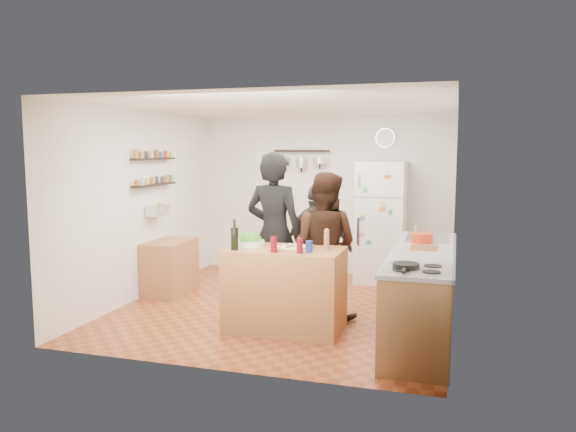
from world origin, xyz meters
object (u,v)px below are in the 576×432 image
(side_table, at_px, (170,267))
(wine_bottle, at_px, (235,239))
(person_back, at_px, (318,246))
(person_center, at_px, (324,246))
(fridge, at_px, (381,222))
(wall_clock, at_px, (385,138))
(prep_island, at_px, (285,290))
(salad_bowl, at_px, (250,243))
(salt_canister, at_px, (309,246))
(person_left, at_px, (274,234))
(red_bowl, at_px, (422,238))
(skillet, at_px, (406,266))
(pepper_mill, at_px, (327,242))
(counter_run, at_px, (422,293))

(side_table, bearing_deg, wine_bottle, -40.76)
(wine_bottle, height_order, person_back, person_back)
(person_center, bearing_deg, fridge, -90.61)
(person_center, xyz_separation_m, fridge, (0.40, 2.01, 0.04))
(wall_clock, distance_m, side_table, 3.72)
(wine_bottle, bearing_deg, prep_island, 23.75)
(salad_bowl, distance_m, person_center, 0.89)
(salt_canister, bearing_deg, wine_bottle, -172.87)
(salad_bowl, distance_m, person_back, 1.09)
(person_back, bearing_deg, person_left, 62.98)
(prep_island, xyz_separation_m, red_bowl, (1.40, 0.79, 0.52))
(person_left, height_order, person_back, person_left)
(person_left, height_order, skillet, person_left)
(skillet, bearing_deg, fridge, 101.25)
(salt_canister, xyz_separation_m, wall_clock, (0.40, 3.04, 1.18))
(person_left, bearing_deg, person_center, -164.82)
(pepper_mill, height_order, side_table, pepper_mill)
(pepper_mill, height_order, skillet, pepper_mill)
(salt_canister, height_order, skillet, salt_canister)
(wall_clock, bearing_deg, person_left, -112.22)
(counter_run, bearing_deg, wall_clock, 105.92)
(pepper_mill, xyz_separation_m, wall_clock, (0.25, 2.87, 1.15))
(person_center, bearing_deg, pepper_mill, 116.97)
(person_center, bearing_deg, person_left, 17.77)
(counter_run, bearing_deg, fridge, 108.06)
(salt_canister, xyz_separation_m, red_bowl, (1.10, 0.91, 0.00))
(salt_canister, height_order, person_center, person_center)
(person_left, bearing_deg, red_bowl, -162.26)
(pepper_mill, relative_size, skillet, 0.76)
(skillet, bearing_deg, pepper_mill, 141.04)
(person_back, distance_m, wall_clock, 2.44)
(salad_bowl, relative_size, skillet, 1.29)
(salad_bowl, bearing_deg, wall_clock, 68.68)
(wine_bottle, relative_size, person_back, 0.15)
(wine_bottle, bearing_deg, person_center, 44.99)
(red_bowl, distance_m, wall_clock, 2.53)
(pepper_mill, height_order, red_bowl, pepper_mill)
(skillet, distance_m, fridge, 3.33)
(side_table, bearing_deg, pepper_mill, -22.57)
(person_left, xyz_separation_m, person_back, (0.42, 0.48, -0.19))
(fridge, bearing_deg, salt_canister, -98.40)
(salad_bowl, height_order, counter_run, salad_bowl)
(prep_island, height_order, wine_bottle, wine_bottle)
(fridge, height_order, wall_clock, wall_clock)
(salt_canister, xyz_separation_m, person_center, (-0.00, 0.70, -0.11))
(person_left, height_order, counter_run, person_left)
(pepper_mill, bearing_deg, salt_canister, -131.42)
(salt_canister, relative_size, red_bowl, 0.46)
(salad_bowl, bearing_deg, person_back, 59.46)
(prep_island, distance_m, side_table, 2.26)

